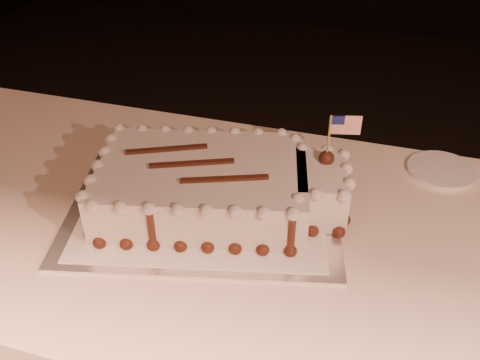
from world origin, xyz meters
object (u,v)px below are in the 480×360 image
(banquet_table, at_px, (269,348))
(side_plate, at_px, (441,170))
(cake_board, at_px, (204,207))
(sheet_cake, at_px, (217,186))

(banquet_table, bearing_deg, side_plate, 44.11)
(banquet_table, distance_m, side_plate, 0.59)
(banquet_table, height_order, side_plate, side_plate)
(cake_board, xyz_separation_m, side_plate, (0.48, 0.29, 0.00))
(sheet_cake, bearing_deg, side_plate, 31.71)
(sheet_cake, bearing_deg, cake_board, -166.43)
(sheet_cake, distance_m, side_plate, 0.54)
(side_plate, bearing_deg, banquet_table, -135.89)
(side_plate, bearing_deg, cake_board, -149.23)
(banquet_table, relative_size, side_plate, 15.44)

